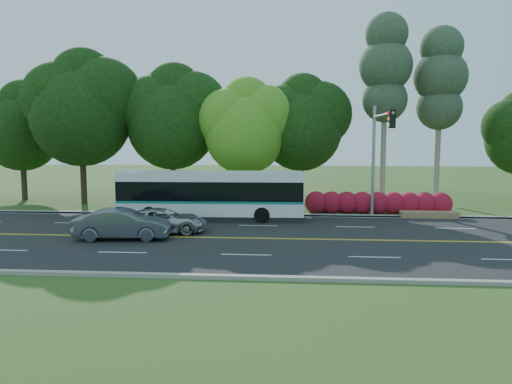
# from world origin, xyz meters

# --- Properties ---
(ground) EXTENTS (120.00, 120.00, 0.00)m
(ground) POSITION_xyz_m (0.00, 0.00, 0.00)
(ground) COLOR #35531B
(ground) RESTS_ON ground
(road) EXTENTS (60.00, 14.00, 0.02)m
(road) POSITION_xyz_m (0.00, 0.00, 0.01)
(road) COLOR black
(road) RESTS_ON ground
(curb_north) EXTENTS (60.00, 0.30, 0.15)m
(curb_north) POSITION_xyz_m (0.00, 7.15, 0.07)
(curb_north) COLOR gray
(curb_north) RESTS_ON ground
(curb_south) EXTENTS (60.00, 0.30, 0.15)m
(curb_south) POSITION_xyz_m (0.00, -7.15, 0.07)
(curb_south) COLOR gray
(curb_south) RESTS_ON ground
(grass_verge) EXTENTS (60.00, 4.00, 0.10)m
(grass_verge) POSITION_xyz_m (0.00, 9.00, 0.05)
(grass_verge) COLOR #35531B
(grass_verge) RESTS_ON ground
(lane_markings) EXTENTS (57.60, 13.82, 0.00)m
(lane_markings) POSITION_xyz_m (-0.09, 0.00, 0.02)
(lane_markings) COLOR gold
(lane_markings) RESTS_ON road
(tree_row) EXTENTS (44.70, 9.10, 13.84)m
(tree_row) POSITION_xyz_m (-5.15, 12.13, 6.73)
(tree_row) COLOR black
(tree_row) RESTS_ON ground
(bougainvillea_hedge) EXTENTS (9.50, 2.25, 1.50)m
(bougainvillea_hedge) POSITION_xyz_m (7.18, 8.15, 0.72)
(bougainvillea_hedge) COLOR maroon
(bougainvillea_hedge) RESTS_ON ground
(traffic_signal) EXTENTS (0.42, 6.10, 7.00)m
(traffic_signal) POSITION_xyz_m (6.49, 5.40, 4.67)
(traffic_signal) COLOR #909398
(traffic_signal) RESTS_ON ground
(transit_bus) EXTENTS (11.26, 2.75, 2.93)m
(transit_bus) POSITION_xyz_m (-3.53, 5.41, 1.47)
(transit_bus) COLOR white
(transit_bus) RESTS_ON road
(sedan) EXTENTS (4.77, 2.09, 1.53)m
(sedan) POSITION_xyz_m (-6.94, -0.76, 0.78)
(sedan) COLOR slate
(sedan) RESTS_ON road
(suv) EXTENTS (4.86, 2.73, 1.28)m
(suv) POSITION_xyz_m (-5.39, 1.08, 0.66)
(suv) COLOR #B6B9BB
(suv) RESTS_ON road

